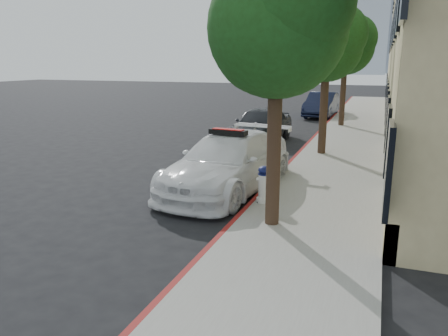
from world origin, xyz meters
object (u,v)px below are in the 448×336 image
Objects in this scene: parked_car_mid at (260,125)px; parked_car_far at (322,105)px; fire_hydrant at (264,185)px; police_car at (228,162)px; traffic_cone at (265,188)px.

parked_car_far is (1.36, 10.54, -0.01)m from parked_car_mid.
parked_car_mid reaches higher than fire_hydrant.
parked_car_far is 5.20× the size of fire_hydrant.
police_car is 6.23× the size of fire_hydrant.
traffic_cone is (1.15, -19.24, -0.30)m from parked_car_far.
traffic_cone is at bearing 106.81° from fire_hydrant.
fire_hydrant is (1.15, -19.32, -0.19)m from parked_car_far.
parked_car_far is 19.35m from fire_hydrant.
parked_car_mid is at bearing 105.25° from police_car.
fire_hydrant reaches higher than traffic_cone.
fire_hydrant is at bearing -68.48° from parked_car_mid.
parked_car_far is at bearing 96.00° from police_car.
parked_car_far reaches higher than traffic_cone.
parked_car_mid is 0.97× the size of parked_car_far.
police_car is 18.15m from parked_car_far.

